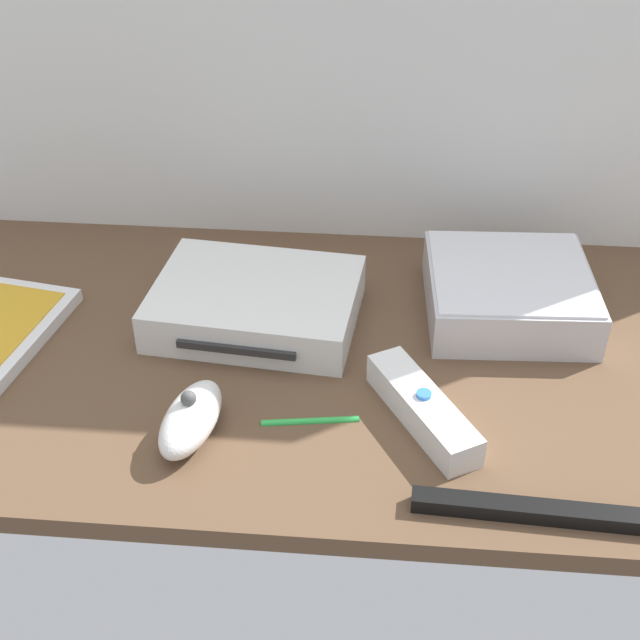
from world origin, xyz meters
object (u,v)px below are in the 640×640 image
(sensor_bar, at_px, (561,514))
(stylus_pen, at_px, (314,419))
(mini_computer, at_px, (508,292))
(remote_nunchuk, at_px, (191,419))
(game_console, at_px, (256,303))
(remote_wand, at_px, (423,409))

(sensor_bar, distance_m, stylus_pen, 0.23)
(mini_computer, xyz_separation_m, sensor_bar, (0.02, -0.29, -0.02))
(remote_nunchuk, distance_m, stylus_pen, 0.11)
(game_console, bearing_deg, remote_nunchuk, -94.24)
(remote_wand, xyz_separation_m, remote_nunchuk, (-0.21, -0.04, 0.01))
(mini_computer, height_order, remote_nunchuk, mini_computer)
(game_console, height_order, remote_nunchuk, remote_nunchuk)
(game_console, xyz_separation_m, stylus_pen, (0.08, -0.15, -0.02))
(remote_wand, bearing_deg, stylus_pen, 155.35)
(game_console, xyz_separation_m, mini_computer, (0.27, 0.04, 0.00))
(game_console, distance_m, stylus_pen, 0.17)
(remote_wand, height_order, remote_nunchuk, remote_nunchuk)
(remote_wand, distance_m, sensor_bar, 0.16)
(remote_wand, bearing_deg, mini_computer, 32.85)
(remote_wand, relative_size, remote_nunchuk, 1.37)
(mini_computer, distance_m, remote_wand, 0.20)
(game_console, xyz_separation_m, remote_wand, (0.17, -0.15, -0.01))
(game_console, relative_size, remote_wand, 1.54)
(stylus_pen, bearing_deg, mini_computer, 45.26)
(mini_computer, height_order, sensor_bar, mini_computer)
(stylus_pen, bearing_deg, game_console, 115.95)
(remote_wand, bearing_deg, game_console, 109.79)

